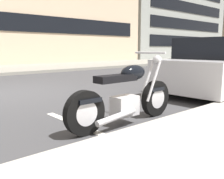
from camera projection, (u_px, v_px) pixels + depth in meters
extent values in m
plane|color=#3D3D3F|center=(1.00, 94.00, 6.45)|extent=(260.00, 260.00, 0.00)
cube|color=gray|center=(133.00, 63.00, 19.32)|extent=(120.00, 5.00, 0.14)
cube|color=silver|center=(85.00, 128.00, 3.67)|extent=(0.12, 2.20, 0.01)
cylinder|color=black|center=(155.00, 98.00, 4.30)|extent=(0.61, 0.12, 0.61)
cylinder|color=silver|center=(155.00, 98.00, 4.30)|extent=(0.34, 0.12, 0.34)
cylinder|color=black|center=(85.00, 113.00, 3.32)|extent=(0.61, 0.12, 0.61)
cylinder|color=silver|center=(85.00, 113.00, 3.32)|extent=(0.34, 0.12, 0.34)
cube|color=silver|center=(125.00, 106.00, 3.82)|extent=(0.40, 0.26, 0.30)
cube|color=black|center=(116.00, 78.00, 3.63)|extent=(0.68, 0.23, 0.10)
ellipsoid|color=black|center=(133.00, 73.00, 3.85)|extent=(0.48, 0.24, 0.24)
cube|color=black|center=(87.00, 100.00, 3.33)|extent=(0.36, 0.18, 0.06)
cube|color=black|center=(155.00, 89.00, 4.26)|extent=(0.32, 0.16, 0.06)
cylinder|color=silver|center=(147.00, 81.00, 4.21)|extent=(0.34, 0.05, 0.65)
cylinder|color=silver|center=(154.00, 81.00, 4.10)|extent=(0.34, 0.05, 0.65)
cylinder|color=silver|center=(150.00, 53.00, 4.06)|extent=(0.04, 0.62, 0.04)
sphere|color=silver|center=(157.00, 60.00, 4.21)|extent=(0.15, 0.15, 0.15)
cylinder|color=silver|center=(116.00, 117.00, 3.53)|extent=(0.71, 0.10, 0.16)
cube|color=silver|center=(221.00, 72.00, 6.61)|extent=(4.07, 1.90, 0.74)
cube|color=black|center=(221.00, 49.00, 6.44)|extent=(2.16, 1.69, 0.51)
cylinder|color=black|center=(214.00, 75.00, 8.11)|extent=(0.63, 0.24, 0.62)
cylinder|color=black|center=(167.00, 82.00, 6.32)|extent=(0.63, 0.24, 0.62)
cube|color=black|center=(77.00, 26.00, 18.24)|extent=(10.95, 0.06, 1.10)
cube|color=#939993|center=(149.00, 23.00, 32.00)|extent=(15.94, 11.71, 8.79)
cube|color=black|center=(189.00, 41.00, 28.04)|extent=(13.39, 0.06, 1.10)
cube|color=black|center=(190.00, 25.00, 27.74)|extent=(13.39, 0.06, 1.10)
cube|color=black|center=(190.00, 8.00, 27.45)|extent=(13.39, 0.06, 1.10)
cube|color=tan|center=(213.00, 19.00, 42.50)|extent=(15.64, 11.75, 12.25)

